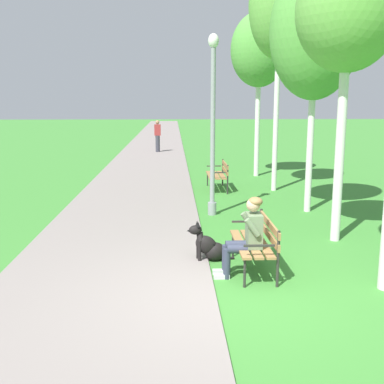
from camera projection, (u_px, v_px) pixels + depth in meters
ground_plane at (237, 298)px, 6.58m from camera, size 120.00×120.00×0.00m
paved_path at (156, 143)px, 30.04m from camera, size 3.28×60.00×0.04m
park_bench_near at (257, 240)px, 7.55m from camera, size 0.55×1.50×0.85m
park_bench_mid at (219, 173)px, 14.37m from camera, size 0.55×1.50×0.85m
person_seated_on_near_bench at (247, 234)px, 7.28m from camera, size 0.74×0.49×1.25m
dog_black at (209, 246)px, 8.04m from camera, size 0.83×0.34×0.71m
lamp_post_near at (213, 124)px, 10.94m from camera, size 0.24×0.24×4.13m
birch_tree_second at (348, 13)px, 8.48m from camera, size 1.87×1.77×5.33m
birch_tree_third at (315, 32)px, 10.89m from camera, size 2.10×1.83×5.78m
birch_tree_fourth at (280, 6)px, 13.36m from camera, size 1.74×1.81×6.82m
birch_tree_fifth at (259, 51)px, 16.28m from camera, size 1.96×1.80×5.62m
pedestrian_distant at (158, 136)px, 24.42m from camera, size 0.32×0.22×1.65m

